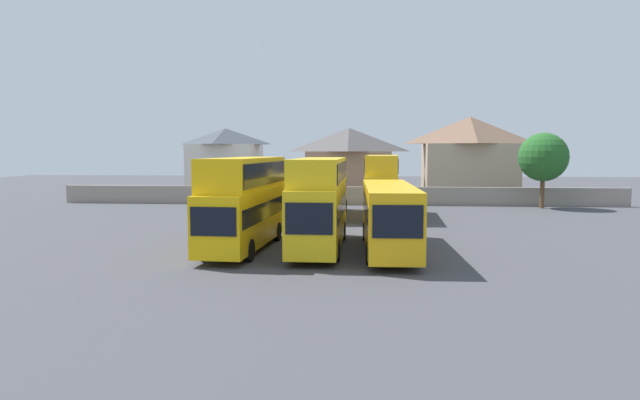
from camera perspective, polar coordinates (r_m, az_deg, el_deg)
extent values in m
plane|color=#424247|center=(48.24, 1.40, -1.35)|extent=(140.00, 140.00, 0.00)
cube|color=gray|center=(55.81, 1.83, 0.45)|extent=(56.00, 0.50, 1.80)
cube|color=yellow|center=(30.69, -7.69, -1.64)|extent=(3.06, 10.40, 2.94)
cube|color=black|center=(25.75, -10.80, -2.18)|extent=(2.15, 0.21, 1.32)
cube|color=black|center=(30.65, -7.70, -0.98)|extent=(3.05, 9.59, 0.93)
cube|color=yellow|center=(30.75, -7.61, 2.71)|extent=(2.98, 9.89, 1.69)
cube|color=black|center=(30.75, -7.61, 2.71)|extent=(3.03, 9.38, 1.19)
cylinder|color=black|center=(27.54, -7.20, -5.09)|extent=(0.37, 1.12, 1.10)
cylinder|color=black|center=(28.20, -11.61, -4.92)|extent=(0.37, 1.12, 1.10)
cylinder|color=black|center=(33.65, -4.36, -3.22)|extent=(0.37, 1.12, 1.10)
cylinder|color=black|center=(34.19, -8.04, -3.12)|extent=(0.37, 1.12, 1.10)
cube|color=yellow|center=(30.46, -0.04, -1.40)|extent=(2.53, 10.78, 3.20)
cube|color=black|center=(25.07, -1.12, -1.92)|extent=(2.15, 0.10, 1.44)
cube|color=black|center=(30.42, -0.04, -0.69)|extent=(2.56, 9.92, 1.01)
cube|color=yellow|center=(30.55, 0.00, 2.94)|extent=(2.47, 10.24, 1.40)
cube|color=black|center=(30.55, 0.00, 2.94)|extent=(2.56, 9.71, 0.98)
cylinder|color=black|center=(27.29, 1.70, -5.15)|extent=(0.31, 1.10, 1.10)
cylinder|color=black|center=(27.50, -2.99, -5.07)|extent=(0.31, 1.10, 1.10)
cylinder|color=black|center=(33.87, 2.35, -3.15)|extent=(0.31, 1.10, 1.10)
cylinder|color=black|center=(34.04, -1.43, -3.11)|extent=(0.31, 1.10, 1.10)
cube|color=#F0AF13|center=(29.99, 7.00, -1.54)|extent=(2.73, 11.51, 3.20)
cube|color=black|center=(24.25, 7.90, -2.20)|extent=(2.18, 0.13, 1.44)
cube|color=black|center=(29.95, 7.01, -0.81)|extent=(2.75, 10.60, 1.01)
cylinder|color=black|center=(26.80, 9.91, -5.41)|extent=(0.32, 1.11, 1.10)
cylinder|color=black|center=(26.63, 5.02, -5.42)|extent=(0.32, 1.11, 1.10)
cylinder|color=black|center=(33.78, 8.51, -3.23)|extent=(0.32, 1.11, 1.10)
cylinder|color=black|center=(33.64, 4.64, -3.22)|extent=(0.32, 1.11, 1.10)
cube|color=yellow|center=(45.73, -2.71, 0.67)|extent=(3.22, 11.51, 3.07)
cube|color=black|center=(40.11, -4.18, 0.58)|extent=(2.28, 0.21, 1.38)
cube|color=black|center=(45.70, -2.71, 1.13)|extent=(3.21, 10.60, 0.97)
cylinder|color=black|center=(42.19, -1.98, -1.52)|extent=(0.36, 1.12, 1.10)
cylinder|color=black|center=(42.65, -5.13, -1.47)|extent=(0.36, 1.12, 1.10)
cylinder|color=black|center=(49.12, -0.59, -0.59)|extent=(0.36, 1.12, 1.10)
cylinder|color=black|center=(49.52, -3.32, -0.55)|extent=(0.36, 1.12, 1.10)
cube|color=gold|center=(46.00, 1.04, 0.73)|extent=(2.43, 11.15, 3.11)
cube|color=black|center=(40.40, 0.58, 0.66)|extent=(2.12, 0.08, 1.40)
cube|color=black|center=(45.97, 1.04, 1.19)|extent=(2.47, 10.26, 0.98)
cylinder|color=black|center=(42.64, 2.26, -1.45)|extent=(0.30, 1.10, 1.10)
cylinder|color=black|center=(42.78, -0.72, -1.43)|extent=(0.30, 1.10, 1.10)
cylinder|color=black|center=(49.50, 2.56, -0.55)|extent=(0.30, 1.10, 1.10)
cylinder|color=black|center=(49.62, -0.01, -0.53)|extent=(0.30, 1.10, 1.10)
cube|color=yellow|center=(45.53, 6.32, 0.65)|extent=(2.93, 10.11, 3.09)
cube|color=black|center=(40.49, 6.21, 0.63)|extent=(2.16, 0.18, 1.39)
cube|color=black|center=(45.50, 6.33, 1.11)|extent=(2.93, 9.31, 0.97)
cube|color=yellow|center=(45.66, 6.36, 3.57)|extent=(2.85, 9.61, 1.54)
cube|color=black|center=(45.66, 6.36, 3.57)|extent=(2.92, 9.11, 1.08)
cylinder|color=black|center=(42.56, 7.76, -1.51)|extent=(0.35, 1.11, 1.10)
cylinder|color=black|center=(42.60, 4.72, -1.47)|extent=(0.35, 1.11, 1.10)
cylinder|color=black|center=(48.73, 7.69, -0.68)|extent=(0.35, 1.11, 1.10)
cylinder|color=black|center=(48.76, 5.04, -0.65)|extent=(0.35, 1.11, 1.10)
cube|color=silver|center=(65.97, -9.54, 2.96)|extent=(7.33, 7.97, 6.08)
pyramid|color=#3D424C|center=(65.95, -9.59, 6.40)|extent=(7.70, 8.37, 1.84)
cube|color=#9E7A60|center=(63.46, 2.96, 2.57)|extent=(9.23, 7.11, 5.28)
pyramid|color=#514C4C|center=(63.41, 2.98, 6.15)|extent=(9.69, 7.47, 2.63)
cube|color=tan|center=(64.29, 14.90, 2.82)|extent=(9.85, 6.29, 6.13)
pyramid|color=brown|center=(64.29, 15.00, 6.88)|extent=(10.34, 6.60, 2.96)
cylinder|color=brown|center=(56.21, 21.64, 0.84)|extent=(0.41, 0.41, 3.19)
sphere|color=#235B23|center=(56.08, 21.75, 4.08)|extent=(4.51, 4.51, 4.51)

